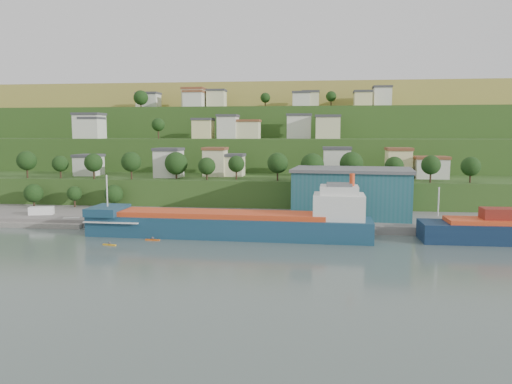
# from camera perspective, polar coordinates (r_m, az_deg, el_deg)

# --- Properties ---
(ground) EXTENTS (500.00, 500.00, 0.00)m
(ground) POSITION_cam_1_polar(r_m,az_deg,el_deg) (109.45, -5.93, -5.99)
(ground) COLOR #414F4B
(ground) RESTS_ON ground
(quay) EXTENTS (220.00, 26.00, 4.00)m
(quay) POSITION_cam_1_polar(r_m,az_deg,el_deg) (134.30, 5.13, -3.60)
(quay) COLOR slate
(quay) RESTS_ON ground
(pebble_beach) EXTENTS (40.00, 18.00, 2.40)m
(pebble_beach) POSITION_cam_1_polar(r_m,az_deg,el_deg) (150.65, -24.84, -3.08)
(pebble_beach) COLOR slate
(pebble_beach) RESTS_ON ground
(hillside) EXTENTS (360.00, 210.63, 96.00)m
(hillside) POSITION_cam_1_polar(r_m,az_deg,el_deg) (274.89, 1.87, 1.73)
(hillside) COLOR #284719
(hillside) RESTS_ON ground
(cargo_ship_near) EXTENTS (66.37, 12.30, 16.99)m
(cargo_ship_near) POSITION_cam_1_polar(r_m,az_deg,el_deg) (116.45, -2.16, -3.82)
(cargo_ship_near) COLOR #143B4C
(cargo_ship_near) RESTS_ON ground
(warehouse) EXTENTS (32.76, 22.03, 12.80)m
(warehouse) POSITION_cam_1_polar(r_m,az_deg,el_deg) (135.46, 10.88, -0.00)
(warehouse) COLOR #205961
(warehouse) RESTS_ON quay
(caravan) EXTENTS (6.77, 4.36, 2.93)m
(caravan) POSITION_cam_1_polar(r_m,az_deg,el_deg) (148.05, -23.32, -2.12)
(caravan) COLOR white
(caravan) RESTS_ON pebble_beach
(dinghy) EXTENTS (4.46, 2.56, 0.84)m
(dinghy) POSITION_cam_1_polar(r_m,az_deg,el_deg) (139.53, -20.34, -2.94)
(dinghy) COLOR silver
(dinghy) RESTS_ON pebble_beach
(kayak_orange) EXTENTS (3.36, 0.74, 0.83)m
(kayak_orange) POSITION_cam_1_polar(r_m,az_deg,el_deg) (115.39, -11.74, -5.31)
(kayak_orange) COLOR #CE5512
(kayak_orange) RESTS_ON ground
(kayak_yellow) EXTENTS (3.18, 1.25, 0.79)m
(kayak_yellow) POSITION_cam_1_polar(r_m,az_deg,el_deg) (112.68, -16.40, -5.74)
(kayak_yellow) COLOR gold
(kayak_yellow) RESTS_ON ground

